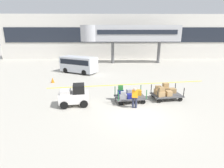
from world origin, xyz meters
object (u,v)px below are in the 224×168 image
baggage_cart_lead (129,95)px  baggage_handler (135,97)px  safety_cone_near (53,80)px  baggage_tug (74,96)px  baggage_cart_middle (165,92)px  shuttle_van (79,63)px

baggage_cart_lead → baggage_handler: bearing=-78.3°
safety_cone_near → baggage_tug: bearing=-60.4°
baggage_handler → baggage_tug: bearing=172.6°
baggage_cart_middle → baggage_cart_lead: bearing=-170.6°
baggage_cart_middle → baggage_handler: 3.20m
baggage_cart_lead → baggage_handler: size_ratio=1.97×
baggage_tug → safety_cone_near: size_ratio=4.08×
baggage_cart_lead → safety_cone_near: bearing=144.0°
baggage_cart_lead → baggage_handler: (0.26, -1.24, 0.35)m
baggage_tug → safety_cone_near: (-3.49, 6.15, -0.48)m
baggage_tug → shuttle_van: size_ratio=0.44×
safety_cone_near → baggage_cart_lead: bearing=-36.0°
baggage_tug → baggage_cart_middle: (6.96, 1.17, -0.19)m
safety_cone_near → baggage_cart_middle: bearing=-25.5°
baggage_handler → baggage_cart_middle: bearing=32.8°
baggage_handler → shuttle_van: 12.84m
shuttle_van → safety_cone_near: (-2.01, -4.75, -0.96)m
baggage_tug → shuttle_van: bearing=97.8°
baggage_handler → shuttle_van: shuttle_van is taller
baggage_cart_lead → safety_cone_near: baggage_cart_lead is taller
baggage_tug → safety_cone_near: bearing=119.6°
baggage_cart_lead → baggage_cart_middle: baggage_cart_middle is taller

